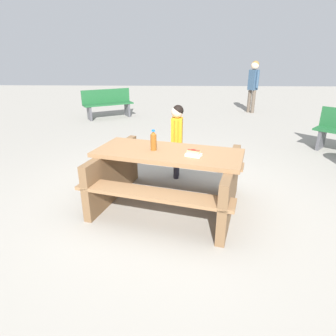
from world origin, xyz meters
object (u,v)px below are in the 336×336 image
object	(u,v)px
child_in_coat	(177,132)
park_bench_mid	(108,103)
soda_bottle	(153,141)
bystander_adult	(253,80)
picnic_table	(168,174)
hotdog_tray	(194,154)

from	to	relation	value
child_in_coat	park_bench_mid	xyz separation A→B (m)	(-2.15, 4.57, -0.29)
soda_bottle	park_bench_mid	xyz separation A→B (m)	(-1.86, 5.47, -0.42)
child_in_coat	bystander_adult	xyz separation A→B (m)	(2.46, 5.57, 0.31)
soda_bottle	child_in_coat	xyz separation A→B (m)	(0.29, 0.90, -0.13)
picnic_table	bystander_adult	world-z (taller)	bystander_adult
park_bench_mid	bystander_adult	xyz separation A→B (m)	(4.60, 1.00, 0.61)
soda_bottle	bystander_adult	xyz separation A→B (m)	(2.74, 6.47, 0.19)
picnic_table	child_in_coat	distance (m)	0.99
child_in_coat	hotdog_tray	bearing A→B (deg)	-79.86
hotdog_tray	picnic_table	bearing A→B (deg)	149.99
picnic_table	bystander_adult	xyz separation A→B (m)	(2.56, 6.50, 0.61)
picnic_table	child_in_coat	size ratio (longest dim) A/B	1.82
picnic_table	park_bench_mid	world-z (taller)	park_bench_mid
soda_bottle	park_bench_mid	distance (m)	5.79
picnic_table	bystander_adult	bearing A→B (deg)	68.49
child_in_coat	park_bench_mid	bearing A→B (deg)	115.17
soda_bottle	hotdog_tray	bearing A→B (deg)	-23.71
park_bench_mid	child_in_coat	bearing A→B (deg)	-64.83
picnic_table	soda_bottle	world-z (taller)	soda_bottle
bystander_adult	park_bench_mid	bearing A→B (deg)	-167.72
bystander_adult	picnic_table	bearing A→B (deg)	-111.51
hotdog_tray	park_bench_mid	distance (m)	6.15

